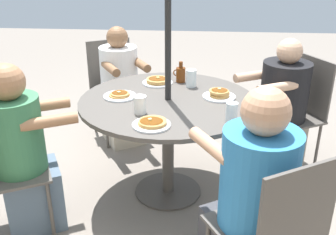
{
  "coord_description": "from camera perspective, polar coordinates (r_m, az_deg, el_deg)",
  "views": [
    {
      "loc": [
        -0.2,
        2.5,
        1.73
      ],
      "look_at": [
        0.0,
        0.0,
        0.62
      ],
      "focal_mm": 42.0,
      "sensor_mm": 36.0,
      "label": 1
    }
  ],
  "objects": [
    {
      "name": "patio_table",
      "position": [
        2.73,
        0.0,
        0.61
      ],
      "size": [
        1.22,
        1.22,
        0.75
      ],
      "color": "#4C4742",
      "rests_on": "ground"
    },
    {
      "name": "pancake_plate_d",
      "position": [
        2.75,
        -7.02,
        3.21
      ],
      "size": [
        0.23,
        0.23,
        0.04
      ],
      "color": "white",
      "rests_on": "patio_table"
    },
    {
      "name": "pancake_plate_b",
      "position": [
        2.99,
        -1.51,
        5.28
      ],
      "size": [
        0.23,
        0.23,
        0.05
      ],
      "color": "white",
      "rests_on": "patio_table"
    },
    {
      "name": "umbrella_pole",
      "position": [
        2.59,
        0.0,
        9.05
      ],
      "size": [
        0.04,
        0.04,
        2.12
      ],
      "primitive_type": "cylinder",
      "color": "black",
      "rests_on": "ground"
    },
    {
      "name": "ground_plane",
      "position": [
        3.05,
        0.0,
        -10.64
      ],
      "size": [
        12.0,
        12.0,
        0.0
      ],
      "primitive_type": "plane",
      "color": "gray"
    },
    {
      "name": "drinking_glass_b",
      "position": [
        2.92,
        3.38,
        5.7
      ],
      "size": [
        0.08,
        0.08,
        0.13
      ],
      "primitive_type": "cylinder",
      "color": "silver",
      "rests_on": "patio_table"
    },
    {
      "name": "coffee_cup",
      "position": [
        2.46,
        -4.1,
        1.89
      ],
      "size": [
        0.08,
        0.08,
        0.11
      ],
      "color": "white",
      "rests_on": "patio_table"
    },
    {
      "name": "diner_west",
      "position": [
        2.07,
        12.1,
        -12.19
      ],
      "size": [
        0.57,
        0.62,
        1.16
      ],
      "rotation": [
        0.0,
        0.0,
        -2.61
      ],
      "color": "#3D3D42",
      "rests_on": "ground"
    },
    {
      "name": "patio_chair_north",
      "position": [
        3.38,
        18.28,
        1.52
      ],
      "size": [
        0.6,
        0.6,
        0.91
      ],
      "rotation": [
        0.0,
        0.0,
        -1.08
      ],
      "color": "#514C47",
      "rests_on": "ground"
    },
    {
      "name": "patio_chair_east",
      "position": [
        3.78,
        -7.79,
        4.91
      ],
      "size": [
        0.61,
        0.61,
        0.91
      ],
      "rotation": [
        0.0,
        0.0,
        0.54
      ],
      "color": "#514C47",
      "rests_on": "ground"
    },
    {
      "name": "diner_south",
      "position": [
        2.61,
        -20.21,
        -5.37
      ],
      "size": [
        0.58,
        0.51,
        1.12
      ],
      "rotation": [
        0.0,
        0.0,
        -4.24
      ],
      "color": "slate",
      "rests_on": "ground"
    },
    {
      "name": "syrup_bottle",
      "position": [
        3.02,
        1.83,
        6.31
      ],
      "size": [
        0.09,
        0.07,
        0.16
      ],
      "color": "#602D0F",
      "rests_on": "patio_table"
    },
    {
      "name": "patio_chair_west",
      "position": [
        1.97,
        15.32,
        -15.18
      ],
      "size": [
        0.61,
        0.61,
        0.91
      ],
      "rotation": [
        0.0,
        0.0,
        -2.61
      ],
      "color": "#514C47",
      "rests_on": "ground"
    },
    {
      "name": "diner_north",
      "position": [
        3.27,
        15.8,
        0.68
      ],
      "size": [
        0.62,
        0.56,
        1.08
      ],
      "rotation": [
        0.0,
        0.0,
        -1.08
      ],
      "color": "gray",
      "rests_on": "ground"
    },
    {
      "name": "pancake_plate_a",
      "position": [
        2.74,
        7.46,
        3.32
      ],
      "size": [
        0.23,
        0.23,
        0.07
      ],
      "color": "white",
      "rests_on": "patio_table"
    },
    {
      "name": "diner_east",
      "position": [
        3.63,
        -6.84,
        3.78
      ],
      "size": [
        0.52,
        0.57,
        1.08
      ],
      "rotation": [
        0.0,
        0.0,
        0.54
      ],
      "color": "beige",
      "rests_on": "ground"
    },
    {
      "name": "drinking_glass_a",
      "position": [
        2.34,
        9.21,
        0.68
      ],
      "size": [
        0.07,
        0.07,
        0.13
      ],
      "primitive_type": "cylinder",
      "color": "silver",
      "rests_on": "patio_table"
    },
    {
      "name": "pancake_plate_c",
      "position": [
        2.3,
        -2.36,
        -0.87
      ],
      "size": [
        0.23,
        0.23,
        0.04
      ],
      "color": "white",
      "rests_on": "patio_table"
    }
  ]
}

